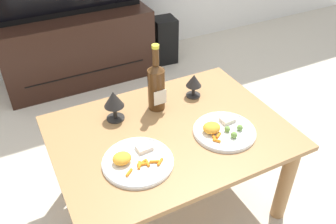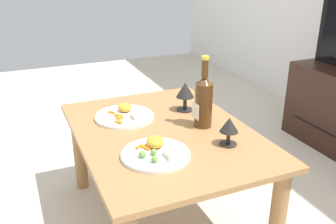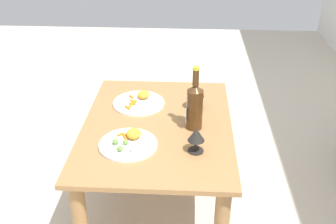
{
  "view_description": "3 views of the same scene",
  "coord_description": "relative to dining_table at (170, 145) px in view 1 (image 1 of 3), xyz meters",
  "views": [
    {
      "loc": [
        -0.58,
        -1.11,
        1.53
      ],
      "look_at": [
        -0.0,
        0.01,
        0.6
      ],
      "focal_mm": 38.04,
      "sensor_mm": 36.0,
      "label": 1
    },
    {
      "loc": [
        1.46,
        -0.6,
        1.24
      ],
      "look_at": [
        0.02,
        0.01,
        0.6
      ],
      "focal_mm": 40.12,
      "sensor_mm": 36.0,
      "label": 2
    },
    {
      "loc": [
        1.82,
        0.16,
        1.59
      ],
      "look_at": [
        -0.02,
        0.05,
        0.56
      ],
      "focal_mm": 43.41,
      "sensor_mm": 36.0,
      "label": 3
    }
  ],
  "objects": [
    {
      "name": "tv_stand",
      "position": [
        -0.06,
        1.47,
        -0.13
      ],
      "size": [
        1.15,
        0.44,
        0.55
      ],
      "color": "black",
      "rests_on": "ground_plane"
    },
    {
      "name": "wine_bottle",
      "position": [
        0.03,
        0.19,
        0.22
      ],
      "size": [
        0.08,
        0.08,
        0.34
      ],
      "color": "#4C2D14",
      "rests_on": "dining_table"
    },
    {
      "name": "dinner_plate_left",
      "position": [
        -0.22,
        -0.12,
        0.1
      ],
      "size": [
        0.29,
        0.29,
        0.05
      ],
      "color": "white",
      "rests_on": "dining_table"
    },
    {
      "name": "dining_table",
      "position": [
        0.0,
        0.0,
        0.0
      ],
      "size": [
        1.05,
        0.78,
        0.5
      ],
      "color": "#9E7042",
      "rests_on": "ground_plane"
    },
    {
      "name": "goblet_left",
      "position": [
        -0.19,
        0.2,
        0.19
      ],
      "size": [
        0.09,
        0.09,
        0.15
      ],
      "color": "black",
      "rests_on": "dining_table"
    },
    {
      "name": "dinner_plate_right",
      "position": [
        0.21,
        -0.12,
        0.1
      ],
      "size": [
        0.28,
        0.28,
        0.06
      ],
      "color": "white",
      "rests_on": "dining_table"
    },
    {
      "name": "floor_speaker",
      "position": [
        0.69,
        1.44,
        -0.21
      ],
      "size": [
        0.2,
        0.2,
        0.39
      ],
      "primitive_type": "cube",
      "rotation": [
        0.0,
        0.0,
        -0.09
      ],
      "color": "black",
      "rests_on": "ground_plane"
    },
    {
      "name": "ground_plane",
      "position": [
        0.0,
        0.0,
        -0.41
      ],
      "size": [
        6.4,
        6.4,
        0.0
      ],
      "primitive_type": "plane",
      "color": "beige"
    },
    {
      "name": "goblet_right",
      "position": [
        0.24,
        0.2,
        0.17
      ],
      "size": [
        0.08,
        0.08,
        0.12
      ],
      "color": "black",
      "rests_on": "dining_table"
    }
  ]
}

